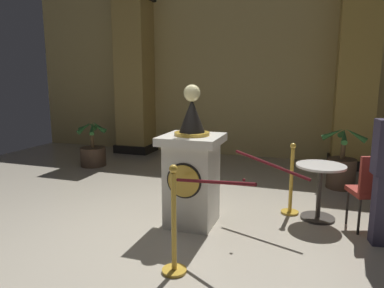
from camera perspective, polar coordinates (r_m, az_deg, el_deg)
The scene contains 12 objects.
ground_plane at distance 4.46m, azimuth -5.16°, elevation -13.79°, with size 10.98×10.98×0.00m, color #B2A893.
back_wall at distance 8.54m, azimuth 7.56°, elevation 11.58°, with size 10.98×0.16×4.01m, color tan.
pedestal_clock at distance 4.40m, azimuth -0.02°, elevation -4.38°, with size 0.73×0.73×1.77m.
stanchion_near at distance 3.42m, azimuth -2.95°, elevation -14.67°, with size 0.24×0.24×1.07m.
stanchion_far at distance 5.02m, azimuth 15.81°, elevation -7.14°, with size 0.24×0.24×0.99m.
velvet_rope at distance 4.03m, azimuth 8.49°, elevation -4.62°, with size 1.46×1.48×0.22m.
column_left at distance 9.01m, azimuth -9.23°, elevation 10.88°, with size 0.93×0.93×3.85m.
column_right at distance 8.02m, azimuth 25.22°, elevation 10.10°, with size 0.91×0.91×3.85m.
potted_palm_left at distance 7.78m, azimuth -15.84°, elevation -1.27°, with size 0.67×0.61×0.99m.
potted_palm_right at distance 6.47m, azimuth 23.16°, elevation -3.74°, with size 0.73×0.72×1.07m.
cafe_table at distance 4.90m, azimuth 20.09°, elevation -6.22°, with size 0.63×0.63×0.74m.
cafe_chair_red at distance 4.72m, azimuth 27.24°, elevation -6.16°, with size 0.51×0.51×0.96m.
Camera 1 is at (1.66, -3.71, 1.83)m, focal length 32.73 mm.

